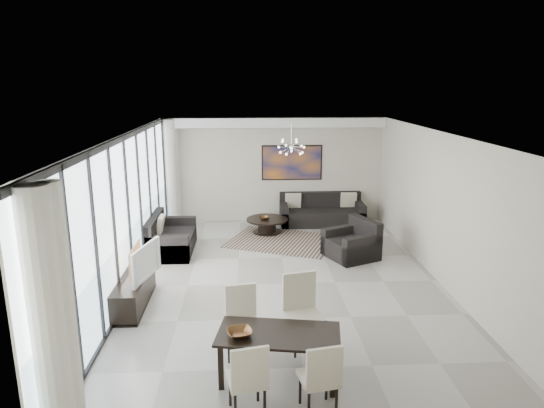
{
  "coord_description": "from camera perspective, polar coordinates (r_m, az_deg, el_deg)",
  "views": [
    {
      "loc": [
        -0.74,
        -8.76,
        3.82
      ],
      "look_at": [
        -0.21,
        1.41,
        1.25
      ],
      "focal_mm": 32.0,
      "sensor_mm": 36.0,
      "label": 1
    }
  ],
  "objects": [
    {
      "name": "dining_chair_ne",
      "position": [
        7.27,
        3.49,
        -11.78
      ],
      "size": [
        0.62,
        0.62,
        1.11
      ],
      "color": "beige",
      "rests_on": "floor"
    },
    {
      "name": "soffit",
      "position": [
        13.13,
        0.27,
        9.57
      ],
      "size": [
        5.98,
        0.4,
        0.26
      ],
      "primitive_type": "cube",
      "color": "white",
      "rests_on": "room_shell"
    },
    {
      "name": "sofa_main",
      "position": [
        13.47,
        5.85,
        -1.15
      ],
      "size": [
        2.28,
        0.93,
        0.83
      ],
      "color": "black",
      "rests_on": "floor"
    },
    {
      "name": "dining_chair_sw",
      "position": [
        5.9,
        -2.8,
        -19.54
      ],
      "size": [
        0.52,
        0.52,
        0.96
      ],
      "color": "beige",
      "rests_on": "floor"
    },
    {
      "name": "bowl_dining",
      "position": [
        6.43,
        -3.84,
        -14.89
      ],
      "size": [
        0.39,
        0.39,
        0.08
      ],
      "primitive_type": "imported",
      "rotation": [
        0.0,
        0.0,
        0.24
      ],
      "color": "brown",
      "rests_on": "dining_table"
    },
    {
      "name": "television",
      "position": [
        8.71,
        -15.21,
        -6.53
      ],
      "size": [
        0.39,
        1.04,
        0.6
      ],
      "primitive_type": "imported",
      "rotation": [
        0.0,
        0.0,
        1.33
      ],
      "color": "gray",
      "rests_on": "tv_console"
    },
    {
      "name": "rug",
      "position": [
        12.02,
        1.16,
        -4.35
      ],
      "size": [
        2.99,
        2.68,
        0.01
      ],
      "primitive_type": "cube",
      "rotation": [
        0.0,
        0.0,
        -0.39
      ],
      "color": "black",
      "rests_on": "floor"
    },
    {
      "name": "dining_table",
      "position": [
        6.54,
        0.79,
        -15.61
      ],
      "size": [
        1.69,
        1.03,
        0.66
      ],
      "color": "black",
      "rests_on": "floor"
    },
    {
      "name": "chandelier",
      "position": [
        11.41,
        2.3,
        6.74
      ],
      "size": [
        0.66,
        0.66,
        0.71
      ],
      "color": "silver",
      "rests_on": "room_shell"
    },
    {
      "name": "coffee_table",
      "position": [
        12.63,
        -0.58,
        -2.45
      ],
      "size": [
        1.07,
        1.07,
        0.38
      ],
      "color": "black",
      "rests_on": "floor"
    },
    {
      "name": "dining_chair_nw",
      "position": [
        7.2,
        -3.54,
        -12.79
      ],
      "size": [
        0.52,
        0.52,
        0.98
      ],
      "color": "beige",
      "rests_on": "floor"
    },
    {
      "name": "tv_console",
      "position": [
        8.96,
        -15.99,
        -9.86
      ],
      "size": [
        0.46,
        1.65,
        0.52
      ],
      "primitive_type": "cube",
      "color": "black",
      "rests_on": "floor"
    },
    {
      "name": "bowl_coffee",
      "position": [
        12.5,
        -0.88,
        -1.65
      ],
      "size": [
        0.27,
        0.27,
        0.08
      ],
      "primitive_type": "imported",
      "rotation": [
        0.0,
        0.0,
        -0.1
      ],
      "color": "brown",
      "rests_on": "coffee_table"
    },
    {
      "name": "dining_chair_se",
      "position": [
        5.96,
        5.81,
        -19.35
      ],
      "size": [
        0.51,
        0.51,
        0.94
      ],
      "color": "beige",
      "rests_on": "floor"
    },
    {
      "name": "armchair",
      "position": [
        11.0,
        9.45,
        -4.76
      ],
      "size": [
        1.29,
        1.31,
        0.85
      ],
      "color": "black",
      "rests_on": "floor"
    },
    {
      "name": "side_table",
      "position": [
        12.27,
        -11.81,
        -2.65
      ],
      "size": [
        0.37,
        0.37,
        0.51
      ],
      "color": "black",
      "rests_on": "floor"
    },
    {
      "name": "loveseat",
      "position": [
        11.46,
        -11.94,
        -4.11
      ],
      "size": [
        0.96,
        1.7,
        0.85
      ],
      "color": "black",
      "rests_on": "floor"
    },
    {
      "name": "window_wall",
      "position": [
        9.32,
        -16.0,
        -1.03
      ],
      "size": [
        0.37,
        8.95,
        2.9
      ],
      "color": "white",
      "rests_on": "floor"
    },
    {
      "name": "painting",
      "position": [
        13.47,
        2.36,
        4.87
      ],
      "size": [
        1.68,
        0.04,
        0.98
      ],
      "primitive_type": "cube",
      "color": "#BA6319",
      "rests_on": "room_shell"
    },
    {
      "name": "room_shell",
      "position": [
        9.16,
        4.67,
        -0.89
      ],
      "size": [
        6.0,
        9.0,
        2.9
      ],
      "color": "#A8A39B",
      "rests_on": "ground"
    }
  ]
}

